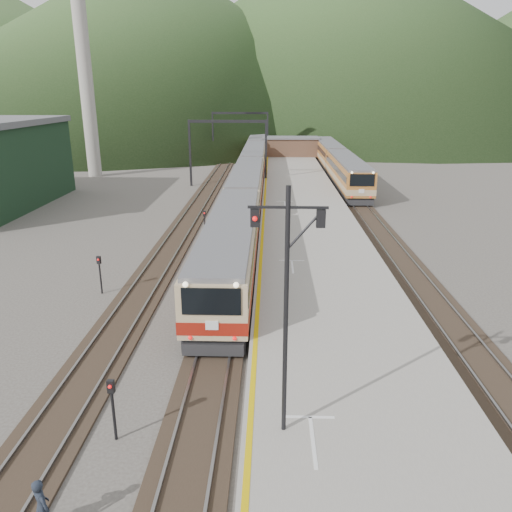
{
  "coord_description": "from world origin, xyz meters",
  "views": [
    {
      "loc": [
        2.44,
        -6.7,
        11.12
      ],
      "look_at": [
        1.61,
        21.01,
        2.0
      ],
      "focal_mm": 35.0,
      "sensor_mm": 36.0,
      "label": 1
    }
  ],
  "objects_px": {
    "main_train": "(251,170)",
    "second_train": "(337,161)",
    "worker": "(42,506)",
    "signal_mast": "(286,291)"
  },
  "relations": [
    {
      "from": "signal_mast",
      "to": "worker",
      "type": "distance_m",
      "value": 8.61
    },
    {
      "from": "signal_mast",
      "to": "second_train",
      "type": "bearing_deg",
      "value": 81.36
    },
    {
      "from": "second_train",
      "to": "signal_mast",
      "type": "bearing_deg",
      "value": -98.64
    },
    {
      "from": "second_train",
      "to": "worker",
      "type": "bearing_deg",
      "value": -104.09
    },
    {
      "from": "worker",
      "to": "second_train",
      "type": "bearing_deg",
      "value": -62.97
    },
    {
      "from": "second_train",
      "to": "worker",
      "type": "distance_m",
      "value": 61.49
    },
    {
      "from": "main_train",
      "to": "second_train",
      "type": "bearing_deg",
      "value": 37.87
    },
    {
      "from": "main_train",
      "to": "worker",
      "type": "distance_m",
      "value": 50.82
    },
    {
      "from": "signal_mast",
      "to": "worker",
      "type": "relative_size",
      "value": 4.65
    },
    {
      "from": "main_train",
      "to": "second_train",
      "type": "xyz_separation_m",
      "value": [
        11.5,
        8.94,
        -0.05
      ]
    }
  ]
}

